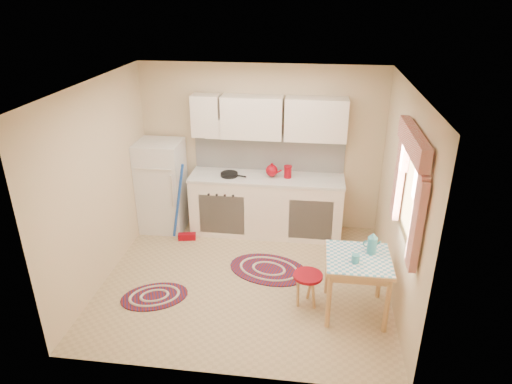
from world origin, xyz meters
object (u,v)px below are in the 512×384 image
fridge (162,186)px  base_cabinets (266,206)px  table (356,285)px  stool (307,289)px

fridge → base_cabinets: (1.59, 0.05, -0.26)m
fridge → base_cabinets: 1.61m
table → stool: size_ratio=1.71×
table → stool: table is taller
fridge → base_cabinets: bearing=1.8°
base_cabinets → table: size_ratio=3.12×
fridge → stool: fridge is taller
base_cabinets → fridge: bearing=-178.2°
table → fridge: bearing=148.7°
fridge → base_cabinets: size_ratio=0.62×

